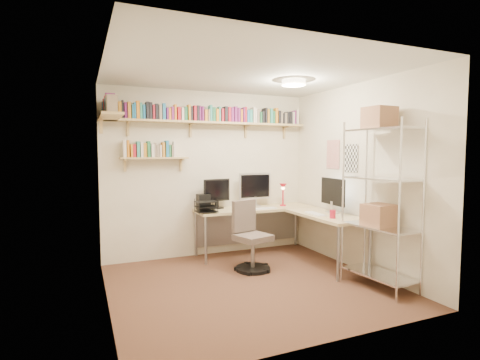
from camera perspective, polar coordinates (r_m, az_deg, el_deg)
name	(u,v)px	position (r m, az deg, el deg)	size (l,w,h in m)	color
ground	(250,285)	(4.65, 1.50, -15.64)	(3.20, 3.20, 0.00)	#4D2E21
room_shell	(250,155)	(4.37, 1.59, 3.82)	(3.24, 3.04, 2.52)	beige
wall_shelves	(186,121)	(5.48, -8.20, 8.89)	(3.12, 1.09, 0.80)	tan
corner_desk	(265,210)	(5.62, 3.85, -4.62)	(1.93, 1.88, 1.26)	tan
office_chair	(250,241)	(5.10, 1.58, -9.26)	(0.51, 0.52, 0.93)	black
wire_rack	(380,182)	(4.62, 20.52, -0.35)	(0.48, 0.87, 2.10)	silver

